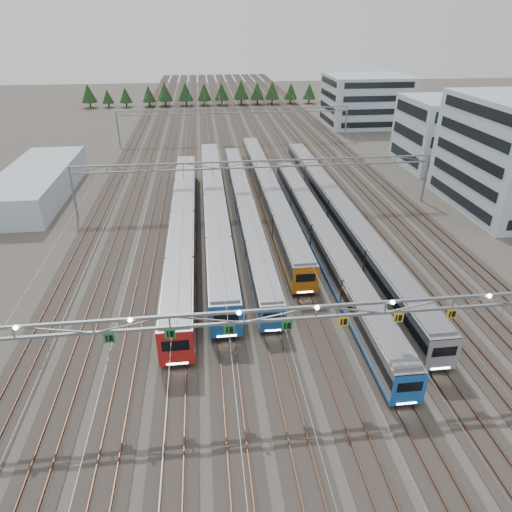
{
  "coord_description": "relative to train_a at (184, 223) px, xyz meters",
  "views": [
    {
      "loc": [
        -7.99,
        -28.45,
        27.62
      ],
      "look_at": [
        -2.7,
        16.93,
        3.5
      ],
      "focal_mm": 32.0,
      "sensor_mm": 36.0,
      "label": 1
    }
  ],
  "objects": [
    {
      "name": "west_shed",
      "position": [
        -25.14,
        19.8,
        0.08
      ],
      "size": [
        10.0,
        30.0,
        4.8
      ],
      "primitive_type": "cube",
      "color": "#ACC5CE",
      "rests_on": "ground"
    },
    {
      "name": "gantry_near",
      "position": [
        11.2,
        -29.99,
        4.76
      ],
      "size": [
        56.36,
        0.61,
        8.08
      ],
      "color": "gray",
      "rests_on": "ground"
    },
    {
      "name": "ground",
      "position": [
        11.25,
        -29.88,
        -2.32
      ],
      "size": [
        400.0,
        400.0,
        0.0
      ],
      "primitive_type": "plane",
      "color": "#47423A",
      "rests_on": "ground"
    },
    {
      "name": "depot_bldg_north",
      "position": [
        49.31,
        70.31,
        4.31
      ],
      "size": [
        22.0,
        18.0,
        13.27
      ],
      "primitive_type": "cube",
      "color": "#ACC5CE",
      "rests_on": "ground"
    },
    {
      "name": "train_f",
      "position": [
        22.5,
        2.49,
        -0.15
      ],
      "size": [
        2.95,
        65.6,
        3.84
      ],
      "color": "black",
      "rests_on": "ground"
    },
    {
      "name": "treeline",
      "position": [
        10.35,
        107.24,
        1.91
      ],
      "size": [
        93.8,
        5.6,
        7.02
      ],
      "color": "#332114",
      "rests_on": "ground"
    },
    {
      "name": "depot_bldg_mid",
      "position": [
        51.01,
        29.43,
        4.38
      ],
      "size": [
        14.0,
        16.0,
        13.4
      ],
      "primitive_type": "cube",
      "color": "#ACC5CE",
      "rests_on": "ground"
    },
    {
      "name": "train_e",
      "position": [
        18.0,
        -5.58,
        -0.27
      ],
      "size": [
        2.77,
        56.39,
        3.6
      ],
      "color": "black",
      "rests_on": "ground"
    },
    {
      "name": "train_a",
      "position": [
        0.0,
        0.0,
        0.0
      ],
      "size": [
        3.18,
        54.27,
        4.15
      ],
      "color": "black",
      "rests_on": "ground"
    },
    {
      "name": "train_c",
      "position": [
        9.0,
        5.76,
        -0.38
      ],
      "size": [
        2.6,
        58.06,
        3.38
      ],
      "color": "black",
      "rests_on": "ground"
    },
    {
      "name": "gantry_mid",
      "position": [
        11.25,
        10.12,
        4.06
      ],
      "size": [
        56.36,
        0.36,
        8.0
      ],
      "color": "gray",
      "rests_on": "ground"
    },
    {
      "name": "train_d",
      "position": [
        13.5,
        12.21,
        -0.16
      ],
      "size": [
        2.94,
        58.33,
        3.82
      ],
      "color": "black",
      "rests_on": "ground"
    },
    {
      "name": "train_b",
      "position": [
        4.5,
        6.04,
        -0.0
      ],
      "size": [
        3.17,
        59.6,
        4.14
      ],
      "color": "black",
      "rests_on": "ground"
    },
    {
      "name": "gantry_far",
      "position": [
        11.25,
        55.12,
        4.06
      ],
      "size": [
        56.36,
        0.36,
        8.0
      ],
      "color": "gray",
      "rests_on": "ground"
    },
    {
      "name": "track_bed",
      "position": [
        11.25,
        70.12,
        -0.83
      ],
      "size": [
        54.0,
        260.0,
        5.42
      ],
      "color": "#2D2823",
      "rests_on": "ground"
    }
  ]
}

